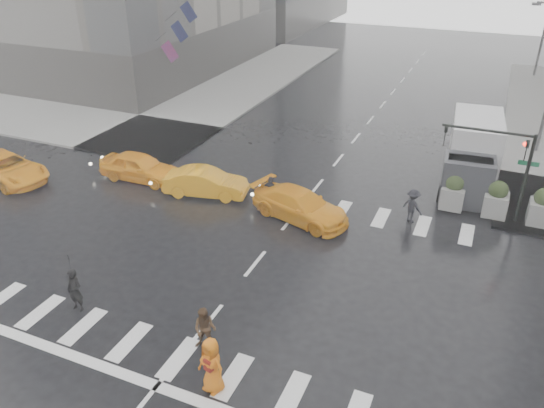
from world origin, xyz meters
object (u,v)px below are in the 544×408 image
at_px(pedestrian_brown, 205,329).
at_px(taxi_front, 139,167).
at_px(taxi_mid, 206,183).
at_px(pedestrian_orange, 212,365).
at_px(box_truck, 473,153).
at_px(traffic_signal_pole, 506,158).

bearing_deg(pedestrian_brown, taxi_front, 123.43).
distance_m(pedestrian_brown, taxi_mid, 11.47).
bearing_deg(pedestrian_orange, box_truck, 88.13).
bearing_deg(taxi_mid, pedestrian_orange, -162.00).
bearing_deg(pedestrian_orange, traffic_signal_pole, 79.37).
xyz_separation_m(traffic_signal_pole, box_truck, (-1.51, 3.49, -1.31)).
xyz_separation_m(pedestrian_brown, box_truck, (6.92, 16.70, 1.09)).
height_order(pedestrian_brown, box_truck, box_truck).
distance_m(traffic_signal_pole, taxi_front, 18.80).
bearing_deg(pedestrian_orange, taxi_mid, 136.32).
bearing_deg(pedestrian_brown, pedestrian_orange, -64.90).
bearing_deg(traffic_signal_pole, taxi_mid, -167.08).
relative_size(taxi_front, box_truck, 0.67).
bearing_deg(taxi_front, pedestrian_brown, -136.65).
bearing_deg(traffic_signal_pole, pedestrian_brown, -122.52).
distance_m(taxi_front, box_truck, 18.13).
height_order(traffic_signal_pole, taxi_mid, traffic_signal_pole).
xyz_separation_m(pedestrian_orange, taxi_mid, (-6.72, 11.47, -0.26)).
relative_size(traffic_signal_pole, box_truck, 0.67).
xyz_separation_m(taxi_front, box_truck, (16.89, 6.49, 1.13)).
relative_size(pedestrian_brown, box_truck, 0.24).
distance_m(traffic_signal_pole, taxi_mid, 14.65).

